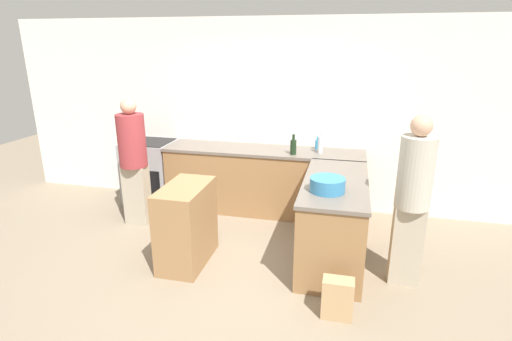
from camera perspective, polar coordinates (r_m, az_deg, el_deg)
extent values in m
plane|color=gray|center=(4.45, -3.89, -14.21)|extent=(14.00, 14.00, 0.00)
cube|color=white|center=(5.83, 1.79, 7.89)|extent=(8.00, 0.06, 2.70)
cube|color=olive|center=(5.74, 1.00, -1.62)|extent=(2.77, 0.63, 0.89)
cube|color=#6B6056|center=(5.60, 1.03, 2.89)|extent=(2.80, 0.66, 0.04)
cube|color=olive|center=(4.59, 10.99, -7.15)|extent=(0.66, 1.60, 0.89)
cube|color=#6B6056|center=(4.41, 11.34, -1.65)|extent=(0.69, 1.63, 0.04)
cube|color=#99999E|center=(6.33, -14.80, -0.15)|extent=(0.72, 0.63, 0.93)
cube|color=black|center=(6.11, -16.07, -2.29)|extent=(0.60, 0.01, 0.52)
cube|color=black|center=(6.20, -15.15, 4.00)|extent=(0.66, 0.58, 0.01)
cube|color=#997047|center=(4.49, -9.90, -7.63)|extent=(0.44, 0.80, 0.90)
cylinder|color=teal|center=(4.05, 10.17, -2.01)|extent=(0.35, 0.35, 0.14)
cylinder|color=black|center=(5.33, 5.35, 3.34)|extent=(0.08, 0.08, 0.20)
cylinder|color=black|center=(5.29, 5.39, 4.76)|extent=(0.04, 0.04, 0.08)
cylinder|color=silver|center=(5.44, 9.19, 3.61)|extent=(0.07, 0.07, 0.22)
cylinder|color=silver|center=(5.41, 9.26, 5.16)|extent=(0.03, 0.03, 0.08)
cylinder|color=#338CBF|center=(5.64, 8.78, 3.69)|extent=(0.07, 0.07, 0.13)
cylinder|color=#338CBF|center=(5.62, 8.82, 4.59)|extent=(0.03, 0.03, 0.05)
cube|color=#ADA38E|center=(5.60, -16.63, -3.34)|extent=(0.32, 0.20, 0.81)
cylinder|color=#993338|center=(5.38, -17.34, 4.11)|extent=(0.35, 0.35, 0.68)
sphere|color=tan|center=(5.30, -17.78, 8.74)|extent=(0.20, 0.20, 0.20)
cube|color=#ADA38E|center=(4.35, 20.66, -9.93)|extent=(0.30, 0.18, 0.83)
cylinder|color=#B7B2A3|center=(4.07, 21.83, -0.29)|extent=(0.33, 0.33, 0.70)
sphere|color=tan|center=(3.96, 22.58, 5.92)|extent=(0.20, 0.20, 0.20)
cube|color=tan|center=(3.80, 11.57, -17.45)|extent=(0.28, 0.16, 0.38)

